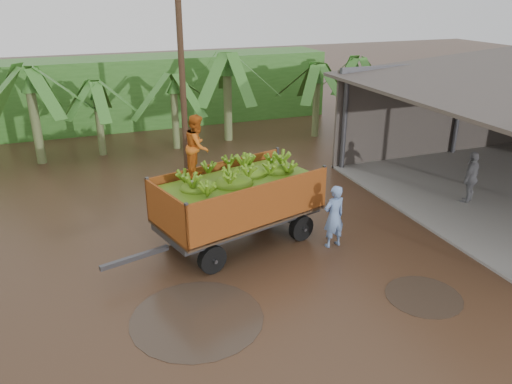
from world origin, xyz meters
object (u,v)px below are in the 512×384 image
at_px(banana_trailer, 238,197).
at_px(man_grey, 471,178).
at_px(utility_pole, 182,69).
at_px(man_blue, 334,216).

bearing_deg(banana_trailer, man_grey, -16.69).
bearing_deg(man_grey, utility_pole, -67.33).
height_order(man_blue, man_grey, man_grey).
bearing_deg(banana_trailer, utility_pole, 73.65).
height_order(man_blue, utility_pole, utility_pole).
distance_m(man_grey, utility_pole, 11.18).
xyz_separation_m(banana_trailer, man_grey, (8.36, -0.11, -0.48)).
height_order(banana_trailer, man_grey, banana_trailer).
relative_size(man_grey, utility_pole, 0.23).
height_order(banana_trailer, man_blue, banana_trailer).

